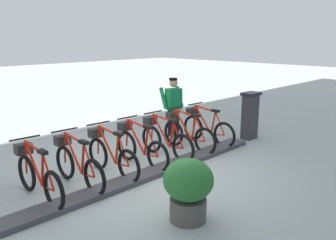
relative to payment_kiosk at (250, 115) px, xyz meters
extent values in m
plane|color=#AFBBB4|center=(-0.05, 3.68, -0.67)|extent=(60.00, 60.00, 0.00)
cube|color=#47474C|center=(-0.05, 3.68, -0.62)|extent=(0.44, 6.19, 0.10)
cube|color=#38383D|center=(0.00, 0.00, -0.07)|extent=(0.28, 0.44, 1.20)
cube|color=#194C8C|center=(0.15, 0.00, 0.28)|extent=(0.03, 0.30, 0.40)
cube|color=black|center=(0.00, 0.00, 0.57)|extent=(0.36, 0.52, 0.08)
torus|color=black|center=(-0.03, 1.20, -0.33)|extent=(0.67, 0.09, 0.67)
torus|color=black|center=(1.02, 1.16, -0.33)|extent=(0.67, 0.09, 0.67)
cylinder|color=red|center=(0.68, 1.17, -0.05)|extent=(0.60, 0.06, 0.70)
cylinder|color=red|center=(0.34, 1.19, -0.09)|extent=(0.16, 0.05, 0.61)
cylinder|color=red|center=(0.62, 1.18, 0.25)|extent=(0.69, 0.07, 0.11)
cylinder|color=red|center=(0.18, 1.19, -0.36)|extent=(0.43, 0.05, 0.09)
cylinder|color=red|center=(0.12, 1.19, -0.06)|extent=(0.33, 0.04, 0.56)
cylinder|color=red|center=(0.99, 1.16, -0.02)|extent=(0.10, 0.04, 0.62)
cube|color=black|center=(0.28, 1.19, 0.24)|extent=(0.22, 0.11, 0.06)
cylinder|color=black|center=(0.96, 1.17, 0.33)|extent=(0.05, 0.54, 0.03)
cube|color=#2D2D2D|center=(1.07, 1.16, 0.11)|extent=(0.21, 0.29, 0.18)
torus|color=black|center=(-0.03, 1.97, -0.33)|extent=(0.67, 0.09, 0.67)
torus|color=black|center=(1.02, 1.93, -0.33)|extent=(0.67, 0.09, 0.67)
cylinder|color=red|center=(0.68, 1.95, -0.05)|extent=(0.60, 0.06, 0.70)
cylinder|color=red|center=(0.34, 1.96, -0.09)|extent=(0.16, 0.05, 0.61)
cylinder|color=red|center=(0.62, 1.95, 0.25)|extent=(0.69, 0.07, 0.11)
cylinder|color=red|center=(0.18, 1.96, -0.36)|extent=(0.43, 0.05, 0.09)
cylinder|color=red|center=(0.12, 1.96, -0.06)|extent=(0.33, 0.04, 0.56)
cylinder|color=red|center=(0.99, 1.93, -0.02)|extent=(0.10, 0.04, 0.62)
cube|color=black|center=(0.28, 1.96, 0.24)|extent=(0.22, 0.11, 0.06)
cylinder|color=black|center=(0.96, 1.94, 0.33)|extent=(0.05, 0.54, 0.03)
cube|color=#2D2D2D|center=(1.07, 1.93, 0.11)|extent=(0.21, 0.29, 0.18)
torus|color=black|center=(-0.03, 2.74, -0.33)|extent=(0.67, 0.09, 0.67)
torus|color=black|center=(1.02, 2.70, -0.33)|extent=(0.67, 0.09, 0.67)
cylinder|color=red|center=(0.68, 2.72, -0.05)|extent=(0.60, 0.06, 0.70)
cylinder|color=red|center=(0.34, 2.73, -0.09)|extent=(0.16, 0.05, 0.61)
cylinder|color=red|center=(0.62, 2.72, 0.25)|extent=(0.69, 0.07, 0.11)
cylinder|color=red|center=(0.18, 2.73, -0.36)|extent=(0.43, 0.05, 0.09)
cylinder|color=red|center=(0.12, 2.73, -0.06)|extent=(0.33, 0.04, 0.56)
cylinder|color=red|center=(0.99, 2.71, -0.02)|extent=(0.10, 0.04, 0.62)
cube|color=black|center=(0.28, 2.73, 0.24)|extent=(0.22, 0.11, 0.06)
cylinder|color=black|center=(0.96, 2.71, 0.33)|extent=(0.05, 0.54, 0.03)
cube|color=#2D2D2D|center=(1.07, 2.70, 0.11)|extent=(0.21, 0.29, 0.18)
torus|color=black|center=(-0.03, 3.51, -0.33)|extent=(0.67, 0.09, 0.67)
torus|color=black|center=(1.02, 3.47, -0.33)|extent=(0.67, 0.09, 0.67)
cylinder|color=red|center=(0.68, 3.49, -0.05)|extent=(0.60, 0.06, 0.70)
cylinder|color=red|center=(0.34, 3.50, -0.09)|extent=(0.16, 0.05, 0.61)
cylinder|color=red|center=(0.62, 3.49, 0.25)|extent=(0.69, 0.07, 0.11)
cylinder|color=red|center=(0.18, 3.50, -0.36)|extent=(0.43, 0.05, 0.09)
cylinder|color=red|center=(0.12, 3.51, -0.06)|extent=(0.33, 0.04, 0.56)
cylinder|color=red|center=(0.99, 3.48, -0.02)|extent=(0.10, 0.04, 0.62)
cube|color=black|center=(0.28, 3.50, 0.24)|extent=(0.22, 0.11, 0.06)
cylinder|color=black|center=(0.96, 3.48, 0.33)|extent=(0.05, 0.54, 0.03)
cube|color=#2D2D2D|center=(1.07, 3.47, 0.11)|extent=(0.21, 0.29, 0.18)
torus|color=black|center=(-0.03, 4.28, -0.33)|extent=(0.67, 0.09, 0.67)
torus|color=black|center=(1.02, 4.25, -0.33)|extent=(0.67, 0.09, 0.67)
cylinder|color=red|center=(0.68, 4.26, -0.05)|extent=(0.60, 0.06, 0.70)
cylinder|color=red|center=(0.34, 4.27, -0.09)|extent=(0.16, 0.05, 0.61)
cylinder|color=red|center=(0.62, 4.26, 0.25)|extent=(0.69, 0.07, 0.11)
cylinder|color=red|center=(0.18, 4.27, -0.36)|extent=(0.43, 0.05, 0.09)
cylinder|color=red|center=(0.12, 4.28, -0.06)|extent=(0.33, 0.04, 0.56)
cylinder|color=red|center=(0.99, 4.25, -0.02)|extent=(0.10, 0.04, 0.62)
cube|color=black|center=(0.28, 4.27, 0.24)|extent=(0.22, 0.11, 0.06)
cylinder|color=black|center=(0.96, 4.25, 0.33)|extent=(0.05, 0.54, 0.03)
cube|color=#2D2D2D|center=(1.07, 4.24, 0.11)|extent=(0.21, 0.29, 0.18)
torus|color=black|center=(-0.03, 5.05, -0.33)|extent=(0.67, 0.09, 0.67)
torus|color=black|center=(1.02, 5.02, -0.33)|extent=(0.67, 0.09, 0.67)
cylinder|color=red|center=(0.68, 5.03, -0.05)|extent=(0.60, 0.06, 0.70)
cylinder|color=red|center=(0.34, 5.04, -0.09)|extent=(0.16, 0.05, 0.61)
cylinder|color=red|center=(0.62, 5.03, 0.25)|extent=(0.69, 0.07, 0.11)
cylinder|color=red|center=(0.18, 5.04, -0.36)|extent=(0.43, 0.05, 0.09)
cylinder|color=red|center=(0.12, 5.05, -0.06)|extent=(0.33, 0.04, 0.56)
cylinder|color=red|center=(0.99, 5.02, -0.02)|extent=(0.10, 0.04, 0.62)
cube|color=black|center=(0.28, 5.04, 0.24)|extent=(0.22, 0.11, 0.06)
cylinder|color=black|center=(0.96, 5.02, 0.33)|extent=(0.05, 0.54, 0.03)
cube|color=#2D2D2D|center=(1.07, 5.01, 0.11)|extent=(0.21, 0.29, 0.18)
torus|color=black|center=(-0.03, 5.82, -0.33)|extent=(0.67, 0.09, 0.67)
torus|color=black|center=(1.02, 5.79, -0.33)|extent=(0.67, 0.09, 0.67)
cylinder|color=red|center=(0.68, 5.80, -0.05)|extent=(0.60, 0.06, 0.70)
cylinder|color=red|center=(0.34, 5.81, -0.09)|extent=(0.16, 0.05, 0.61)
cylinder|color=red|center=(0.62, 5.80, 0.25)|extent=(0.69, 0.07, 0.11)
cylinder|color=red|center=(0.18, 5.81, -0.36)|extent=(0.43, 0.05, 0.09)
cylinder|color=red|center=(0.12, 5.82, -0.06)|extent=(0.33, 0.04, 0.56)
cylinder|color=red|center=(0.99, 5.79, -0.02)|extent=(0.10, 0.04, 0.62)
cube|color=black|center=(0.28, 5.81, 0.24)|extent=(0.22, 0.11, 0.06)
cylinder|color=black|center=(0.96, 5.79, 0.33)|extent=(0.05, 0.54, 0.03)
cube|color=#2D2D2D|center=(1.07, 5.78, 0.11)|extent=(0.21, 0.29, 0.18)
cube|color=white|center=(1.58, 1.53, -0.62)|extent=(0.28, 0.17, 0.10)
cube|color=white|center=(1.42, 1.34, -0.62)|extent=(0.28, 0.17, 0.10)
cylinder|color=black|center=(1.52, 1.53, -0.24)|extent=(0.15, 0.15, 0.82)
cylinder|color=black|center=(1.48, 1.34, -0.24)|extent=(0.15, 0.15, 0.82)
cube|color=#178C4A|center=(1.50, 1.44, 0.43)|extent=(0.34, 0.45, 0.56)
cylinder|color=#178C4A|center=(1.66, 1.67, 0.46)|extent=(0.35, 0.17, 0.57)
cylinder|color=#178C4A|center=(1.54, 1.16, 0.46)|extent=(0.35, 0.17, 0.57)
sphere|color=tan|center=(1.50, 1.44, 0.86)|extent=(0.22, 0.22, 0.22)
cylinder|color=black|center=(1.52, 1.43, 0.96)|extent=(0.22, 0.22, 0.06)
cylinder|color=#59544C|center=(-1.77, 4.57, -0.49)|extent=(0.56, 0.56, 0.35)
ellipsoid|color=#308034|center=(-1.77, 4.57, -0.02)|extent=(0.76, 0.76, 0.64)
camera|label=1|loc=(-5.02, 8.33, 2.06)|focal=38.20mm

